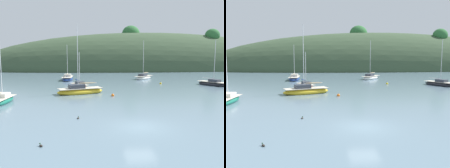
{
  "view_description": "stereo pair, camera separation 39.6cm",
  "coord_description": "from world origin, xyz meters",
  "views": [
    {
      "loc": [
        -4.49,
        -18.35,
        5.73
      ],
      "look_at": [
        0.0,
        20.0,
        1.2
      ],
      "focal_mm": 37.82,
      "sensor_mm": 36.0,
      "label": 1
    },
    {
      "loc": [
        -4.09,
        -18.39,
        5.73
      ],
      "look_at": [
        0.0,
        20.0,
        1.2
      ],
      "focal_mm": 37.82,
      "sensor_mm": 36.0,
      "label": 2
    }
  ],
  "objects": [
    {
      "name": "duck_lone_left",
      "position": [
        -7.32,
        -3.41,
        0.05
      ],
      "size": [
        0.34,
        0.39,
        0.24
      ],
      "color": "#2D2823",
      "rests_on": "ground"
    },
    {
      "name": "sailboat_red_portside",
      "position": [
        10.47,
        40.05,
        0.42
      ],
      "size": [
        6.24,
        6.69,
        9.88
      ],
      "color": "white",
      "rests_on": "ground"
    },
    {
      "name": "sailboat_orange_cutter",
      "position": [
        -5.51,
        25.12,
        0.36
      ],
      "size": [
        4.1,
        6.03,
        6.72
      ],
      "color": "red",
      "rests_on": "ground"
    },
    {
      "name": "duck_lead",
      "position": [
        -5.13,
        3.16,
        0.05
      ],
      "size": [
        0.24,
        0.43,
        0.24
      ],
      "color": "#2D2823",
      "rests_on": "ground"
    },
    {
      "name": "mooring_buoy_outer",
      "position": [
        11.21,
        28.86,
        0.12
      ],
      "size": [
        0.44,
        0.44,
        0.54
      ],
      "color": "yellow",
      "rests_on": "ground"
    },
    {
      "name": "mooring_buoy_inner",
      "position": [
        -0.46,
        15.15,
        0.12
      ],
      "size": [
        0.44,
        0.44,
        0.54
      ],
      "color": "orange",
      "rests_on": "ground"
    },
    {
      "name": "far_shoreline_hill",
      "position": [
        25.02,
        81.41,
        0.06
      ],
      "size": [
        150.0,
        36.0,
        34.52
      ],
      "color": "#384C33",
      "rests_on": "ground"
    },
    {
      "name": "sailboat_white_near",
      "position": [
        -5.2,
        17.99,
        0.44
      ],
      "size": [
        7.61,
        4.58,
        10.78
      ],
      "color": "gold",
      "rests_on": "ground"
    },
    {
      "name": "sailboat_teal_outer",
      "position": [
        20.71,
        25.45,
        0.38
      ],
      "size": [
        4.64,
        6.5,
        9.16
      ],
      "color": "#232328",
      "rests_on": "ground"
    },
    {
      "name": "sailboat_navy_dinghy",
      "position": [
        -14.69,
        11.65,
        0.36
      ],
      "size": [
        2.39,
        5.83,
        7.69
      ],
      "color": "#196B56",
      "rests_on": "ground"
    },
    {
      "name": "ground_plane",
      "position": [
        0.0,
        0.0,
        0.0
      ],
      "size": [
        400.0,
        400.0,
        0.0
      ],
      "primitive_type": "plane",
      "color": "slate"
    },
    {
      "name": "sailboat_grey_yawl",
      "position": [
        -8.58,
        39.22,
        0.43
      ],
      "size": [
        2.6,
        7.29,
        8.77
      ],
      "color": "navy",
      "rests_on": "ground"
    }
  ]
}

